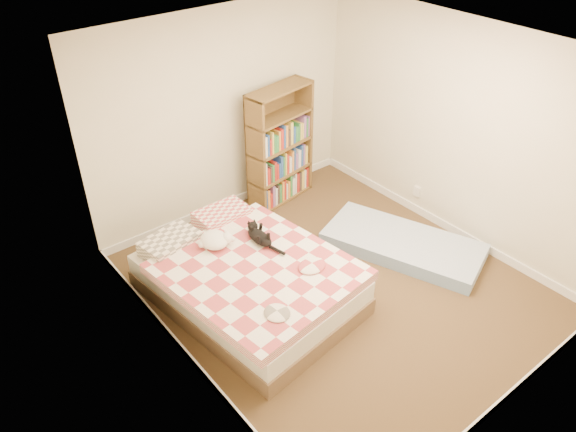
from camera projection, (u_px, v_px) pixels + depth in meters
room at (341, 189)px, 5.29m from camera, size 3.51×4.01×2.51m
bed at (246, 278)px, 5.66m from camera, size 1.75×2.27×0.56m
bookshelf at (279, 159)px, 7.10m from camera, size 0.96×0.45×1.52m
floor_mattress at (403, 245)px, 6.42m from camera, size 1.37×1.93×0.16m
black_cat at (258, 236)px, 5.74m from camera, size 0.25×0.59×0.13m
white_dog at (216, 240)px, 5.65m from camera, size 0.32×0.35×0.15m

